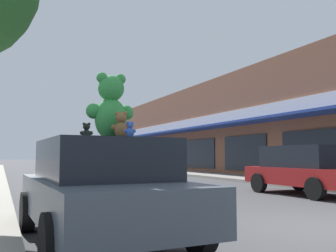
{
  "coord_description": "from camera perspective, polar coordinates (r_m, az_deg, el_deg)",
  "views": [
    {
      "loc": [
        -5.28,
        -4.69,
        1.24
      ],
      "look_at": [
        -1.56,
        3.64,
        1.97
      ],
      "focal_mm": 40.0,
      "sensor_mm": 36.0,
      "label": 1
    }
  ],
  "objects": [
    {
      "name": "teddy_bear_black",
      "position": [
        5.88,
        -12.33,
        -0.86
      ],
      "size": [
        0.21,
        0.14,
        0.28
      ],
      "rotation": [
        0.0,
        0.0,
        2.9
      ],
      "color": "black",
      "rests_on": "plush_art_car"
    },
    {
      "name": "teddy_bear_pink",
      "position": [
        6.18,
        -6.69,
        -1.07
      ],
      "size": [
        0.22,
        0.15,
        0.29
      ],
      "rotation": [
        0.0,
        0.0,
        3.47
      ],
      "color": "pink",
      "rests_on": "plush_art_car"
    },
    {
      "name": "teddy_bear_giant",
      "position": [
        5.59,
        -8.72,
        2.82
      ],
      "size": [
        0.72,
        0.44,
        0.99
      ],
      "rotation": [
        0.0,
        0.0,
        3.13
      ],
      "color": "green",
      "rests_on": "plush_art_car"
    },
    {
      "name": "parked_car_far_center",
      "position": [
        12.8,
        20.25,
        -6.09
      ],
      "size": [
        1.98,
        4.03,
        1.56
      ],
      "color": "maroon",
      "rests_on": "ground_plane"
    },
    {
      "name": "teddy_bear_purple",
      "position": [
        5.3,
        -5.95,
        -0.68
      ],
      "size": [
        0.17,
        0.17,
        0.25
      ],
      "rotation": [
        0.0,
        0.0,
        3.92
      ],
      "color": "purple",
      "rests_on": "plush_art_car"
    },
    {
      "name": "teddy_bear_blue",
      "position": [
        4.93,
        -5.79,
        -0.58
      ],
      "size": [
        0.16,
        0.1,
        0.22
      ],
      "rotation": [
        0.0,
        0.0,
        3.06
      ],
      "color": "blue",
      "rests_on": "plush_art_car"
    },
    {
      "name": "storefront_row",
      "position": [
        27.37,
        17.64,
        -0.29
      ],
      "size": [
        12.46,
        41.79,
        6.36
      ],
      "color": "brown",
      "rests_on": "ground_plane"
    },
    {
      "name": "plush_art_car",
      "position": [
        5.61,
        -10.0,
        -9.22
      ],
      "size": [
        2.1,
        4.08,
        1.47
      ],
      "rotation": [
        0.0,
        0.0,
        0.03
      ],
      "color": "#4C5660",
      "rests_on": "ground_plane"
    },
    {
      "name": "teddy_bear_brown",
      "position": [
        5.23,
        -7.15,
        0.08
      ],
      "size": [
        0.29,
        0.21,
        0.38
      ],
      "rotation": [
        0.0,
        0.0,
        2.73
      ],
      "color": "olive",
      "rests_on": "plush_art_car"
    }
  ]
}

